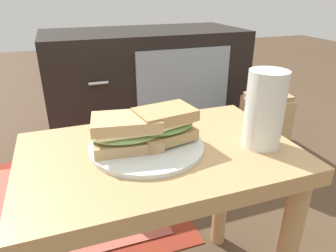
% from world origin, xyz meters
% --- Properties ---
extents(side_table, '(0.56, 0.36, 0.46)m').
position_xyz_m(side_table, '(0.00, 0.00, 0.37)').
color(side_table, tan).
rests_on(side_table, ground).
extents(tv_cabinet, '(0.96, 0.46, 0.58)m').
position_xyz_m(tv_cabinet, '(0.24, 0.95, 0.29)').
color(tv_cabinet, black).
rests_on(tv_cabinet, ground).
extents(area_rug, '(0.92, 0.77, 0.01)m').
position_xyz_m(area_rug, '(-0.26, 0.53, 0.00)').
color(area_rug, maroon).
rests_on(area_rug, ground).
extents(plate, '(0.24, 0.24, 0.01)m').
position_xyz_m(plate, '(-0.02, 0.01, 0.47)').
color(plate, silver).
rests_on(plate, side_table).
extents(sandwich_front, '(0.15, 0.11, 0.07)m').
position_xyz_m(sandwich_front, '(-0.06, 0.01, 0.50)').
color(sandwich_front, tan).
rests_on(sandwich_front, plate).
extents(sandwich_back, '(0.14, 0.11, 0.07)m').
position_xyz_m(sandwich_back, '(0.02, 0.01, 0.51)').
color(sandwich_back, tan).
rests_on(sandwich_back, plate).
extents(beer_glass, '(0.08, 0.08, 0.16)m').
position_xyz_m(beer_glass, '(0.21, -0.05, 0.54)').
color(beer_glass, silver).
rests_on(beer_glass, side_table).
extents(paper_bag, '(0.20, 0.16, 0.36)m').
position_xyz_m(paper_bag, '(0.63, 0.47, 0.18)').
color(paper_bag, tan).
rests_on(paper_bag, ground).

